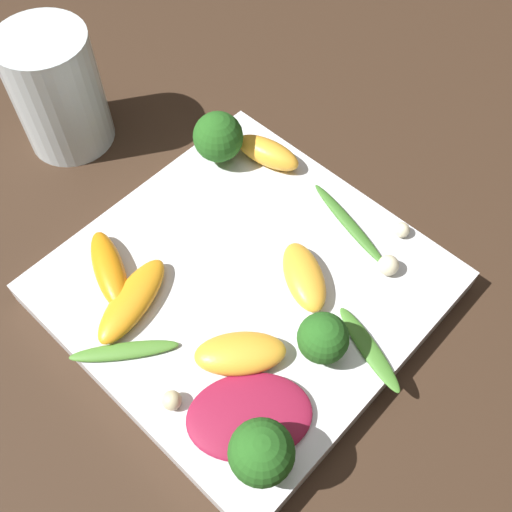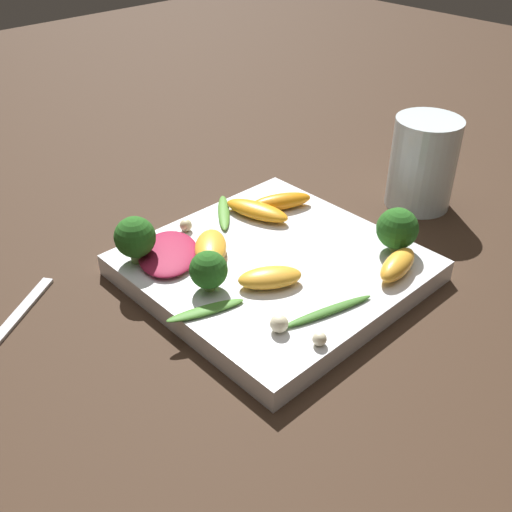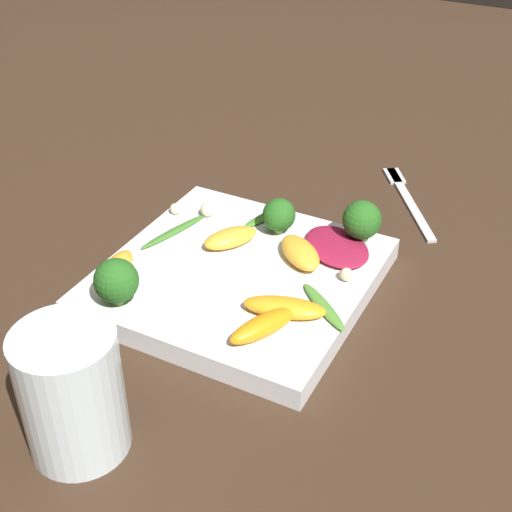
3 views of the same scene
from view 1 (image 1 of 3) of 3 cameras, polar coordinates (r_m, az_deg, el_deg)
The scene contains 18 objects.
ground_plane at distance 0.49m, azimuth -1.04°, elevation -3.62°, with size 2.40×2.40×0.00m, color #382619.
plate at distance 0.48m, azimuth -1.06°, elevation -2.93°, with size 0.26×0.26×0.02m.
drinking_glass at distance 0.58m, azimuth -18.39°, elevation 14.67°, with size 0.08×0.08×0.11m.
radicchio_leaf_0 at distance 0.42m, azimuth -0.63°, elevation -14.98°, with size 0.11×0.10×0.01m.
orange_segment_0 at distance 0.46m, azimuth 4.60°, elevation -1.97°, with size 0.06×0.07×0.02m.
orange_segment_1 at distance 0.46m, azimuth -11.71°, elevation -4.16°, with size 0.08×0.05×0.02m.
orange_segment_2 at distance 0.53m, azimuth 1.10°, elevation 9.83°, with size 0.04×0.06×0.02m.
orange_segment_3 at distance 0.43m, azimuth -1.51°, elevation -9.26°, with size 0.07×0.07×0.02m.
orange_segment_4 at distance 0.47m, azimuth -13.82°, elevation -1.25°, with size 0.05×0.08×0.02m.
broccoli_floret_0 at distance 0.52m, azimuth -3.62°, elevation 11.23°, with size 0.04×0.04×0.05m.
broccoli_floret_1 at distance 0.42m, azimuth 6.40°, elevation -7.80°, with size 0.04×0.04×0.04m.
broccoli_floret_2 at distance 0.39m, azimuth 0.52°, elevation -18.23°, with size 0.04×0.04×0.05m.
arugula_sprig_0 at distance 0.45m, azimuth -12.45°, elevation -8.83°, with size 0.07×0.06×0.01m.
arugula_sprig_1 at distance 0.44m, azimuth 10.70°, elevation -8.67°, with size 0.04×0.08×0.00m.
arugula_sprig_2 at distance 0.50m, azimuth 8.82°, elevation 3.09°, with size 0.04×0.10×0.01m.
macadamia_nut_0 at distance 0.47m, azimuth 12.50°, elevation -0.86°, with size 0.02×0.02×0.02m.
macadamia_nut_1 at distance 0.42m, azimuth -8.03°, elevation -13.46°, with size 0.01×0.01×0.01m.
macadamia_nut_2 at distance 0.50m, azimuth 13.73°, elevation 2.43°, with size 0.01×0.01×0.01m.
Camera 1 is at (0.17, 0.17, 0.43)m, focal length 42.00 mm.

